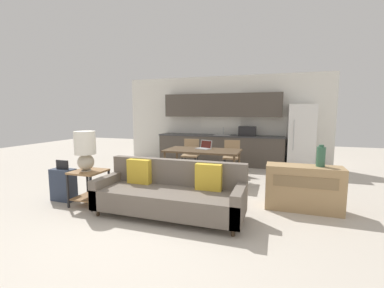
{
  "coord_description": "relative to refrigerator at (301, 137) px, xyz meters",
  "views": [
    {
      "loc": [
        1.66,
        -3.37,
        1.59
      ],
      "look_at": [
        0.04,
        1.5,
        0.95
      ],
      "focal_mm": 24.0,
      "sensor_mm": 36.0,
      "label": 1
    }
  ],
  "objects": [
    {
      "name": "dining_table",
      "position": [
        -2.23,
        -2.01,
        -0.23
      ],
      "size": [
        1.69,
        0.86,
        0.73
      ],
      "color": "brown",
      "rests_on": "ground_plane"
    },
    {
      "name": "side_table",
      "position": [
        -3.66,
        -4.11,
        -0.5
      ],
      "size": [
        0.51,
        0.51,
        0.6
      ],
      "color": "olive",
      "rests_on": "ground_plane"
    },
    {
      "name": "suitcase",
      "position": [
        -4.25,
        -4.08,
        -0.61
      ],
      "size": [
        0.43,
        0.22,
        0.74
      ],
      "color": "#2D384C",
      "rests_on": "ground_plane"
    },
    {
      "name": "wall_back",
      "position": [
        -2.29,
        0.39,
        0.45
      ],
      "size": [
        6.4,
        0.07,
        2.7
      ],
      "color": "silver",
      "rests_on": "ground_plane"
    },
    {
      "name": "table_lamp",
      "position": [
        -3.67,
        -4.14,
        0.08
      ],
      "size": [
        0.35,
        0.35,
        0.68
      ],
      "color": "#B2A893",
      "rests_on": "side_table"
    },
    {
      "name": "vase",
      "position": [
        0.05,
        -3.17,
        -0.01
      ],
      "size": [
        0.13,
        0.13,
        0.35
      ],
      "color": "#336047",
      "rests_on": "credenza"
    },
    {
      "name": "laptop",
      "position": [
        -2.24,
        -1.84,
        -0.12
      ],
      "size": [
        0.39,
        0.36,
        0.2
      ],
      "rotation": [
        0.0,
        0.0,
        -0.4
      ],
      "color": "#B7BABC",
      "rests_on": "dining_table"
    },
    {
      "name": "credenza",
      "position": [
        -0.19,
        -3.2,
        -0.53
      ],
      "size": [
        1.17,
        0.41,
        0.73
      ],
      "color": "tan",
      "rests_on": "ground_plane"
    },
    {
      "name": "ground_plane",
      "position": [
        -2.29,
        -4.24,
        -0.9
      ],
      "size": [
        20.0,
        20.0,
        0.0
      ],
      "primitive_type": "plane",
      "color": "beige"
    },
    {
      "name": "dining_chair_far_left",
      "position": [
        -2.78,
        -1.25,
        -0.4
      ],
      "size": [
        0.47,
        0.47,
        0.88
      ],
      "rotation": [
        0.0,
        0.0,
        0.12
      ],
      "color": "#997A56",
      "rests_on": "ground_plane"
    },
    {
      "name": "couch",
      "position": [
        -2.16,
        -4.06,
        -0.57
      ],
      "size": [
        2.29,
        0.8,
        0.83
      ],
      "color": "#3D2D1E",
      "rests_on": "ground_plane"
    },
    {
      "name": "refrigerator",
      "position": [
        0.0,
        0.0,
        0.0
      ],
      "size": [
        0.69,
        0.72,
        1.8
      ],
      "color": "white",
      "rests_on": "ground_plane"
    },
    {
      "name": "kitchen_counter",
      "position": [
        -2.27,
        0.09,
        -0.06
      ],
      "size": [
        3.79,
        0.65,
        2.15
      ],
      "color": "#4C443D",
      "rests_on": "ground_plane"
    },
    {
      "name": "dining_chair_far_right",
      "position": [
        -1.7,
        -1.19,
        -0.4
      ],
      "size": [
        0.46,
        0.46,
        0.88
      ],
      "rotation": [
        0.0,
        0.0,
        0.11
      ],
      "color": "#997A56",
      "rests_on": "ground_plane"
    }
  ]
}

